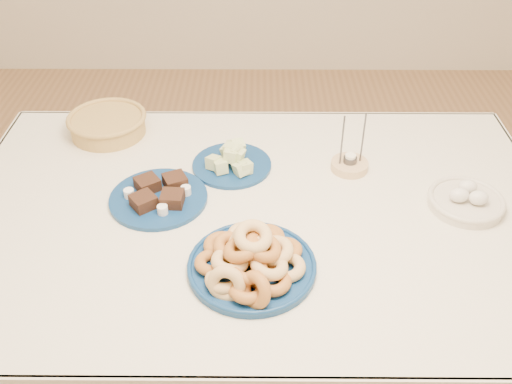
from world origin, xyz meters
TOP-DOWN VIEW (x-y plane):
  - ground at (0.00, 0.00)m, footprint 5.00×5.00m
  - dining_table at (0.00, 0.00)m, footprint 1.71×1.11m
  - donut_platter at (-0.01, -0.24)m, footprint 0.42×0.42m
  - melon_plate at (-0.08, 0.21)m, footprint 0.30×0.30m
  - brownie_plate at (-0.28, 0.04)m, footprint 0.35×0.35m
  - wicker_basket at (-0.50, 0.41)m, footprint 0.32×0.32m
  - candle_holder at (0.29, 0.20)m, footprint 0.14×0.14m
  - egg_bowl at (0.59, 0.02)m, footprint 0.22×0.22m

SIDE VIEW (x-z plane):
  - ground at x=0.00m, z-range 0.00..0.00m
  - dining_table at x=0.00m, z-range 0.27..1.02m
  - brownie_plate at x=-0.28m, z-range 0.74..0.79m
  - candle_holder at x=0.29m, z-range 0.67..0.86m
  - egg_bowl at x=0.59m, z-range 0.74..0.81m
  - melon_plate at x=-0.08m, z-range 0.73..0.82m
  - wicker_basket at x=-0.50m, z-range 0.75..0.82m
  - donut_platter at x=-0.01m, z-range 0.71..0.86m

